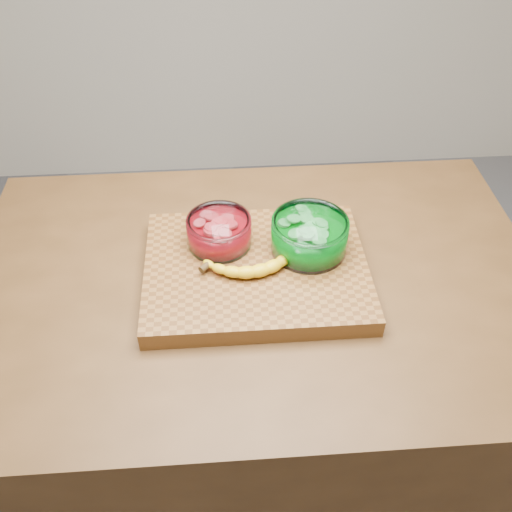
{
  "coord_description": "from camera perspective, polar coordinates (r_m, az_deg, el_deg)",
  "views": [
    {
      "loc": [
        -0.06,
        -0.83,
        1.73
      ],
      "look_at": [
        0.0,
        0.0,
        0.96
      ],
      "focal_mm": 40.0,
      "sensor_mm": 36.0,
      "label": 1
    }
  ],
  "objects": [
    {
      "name": "counter",
      "position": [
        1.53,
        0.0,
        -14.15
      ],
      "size": [
        1.2,
        0.8,
        0.9
      ],
      "primitive_type": "cube",
      "color": "#492E16",
      "rests_on": "ground"
    },
    {
      "name": "bowl_red",
      "position": [
        1.18,
        -3.7,
        2.45
      ],
      "size": [
        0.13,
        0.13,
        0.06
      ],
      "color": "white",
      "rests_on": "cutting_board"
    },
    {
      "name": "banana",
      "position": [
        1.14,
        -0.35,
        -0.31
      ],
      "size": [
        0.23,
        0.13,
        0.03
      ],
      "primitive_type": null,
      "color": "gold",
      "rests_on": "cutting_board"
    },
    {
      "name": "cutting_board",
      "position": [
        1.17,
        0.0,
        -1.44
      ],
      "size": [
        0.45,
        0.35,
        0.04
      ],
      "primitive_type": "cube",
      "color": "brown",
      "rests_on": "counter"
    },
    {
      "name": "bowl_green",
      "position": [
        1.17,
        5.35,
        2.04
      ],
      "size": [
        0.16,
        0.16,
        0.07
      ],
      "color": "white",
      "rests_on": "cutting_board"
    },
    {
      "name": "ground",
      "position": [
        1.92,
        0.0,
        -21.48
      ],
      "size": [
        3.5,
        3.5,
        0.0
      ],
      "primitive_type": "plane",
      "color": "#5E5E63",
      "rests_on": "ground"
    }
  ]
}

